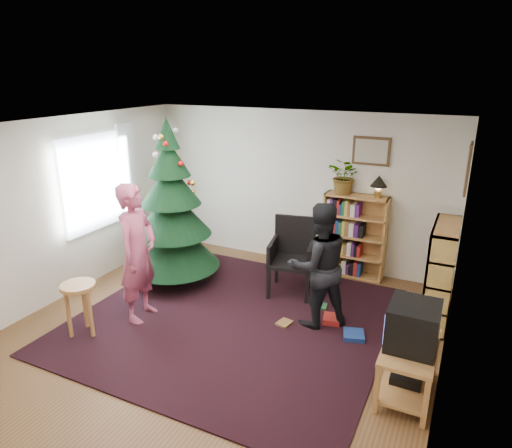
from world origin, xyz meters
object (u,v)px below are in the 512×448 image
at_px(potted_plant, 345,176).
at_px(person_standing, 138,253).
at_px(tv_stand, 408,365).
at_px(bookshelf_right, 440,273).
at_px(table_lamp, 379,183).
at_px(crt_tv, 413,326).
at_px(person_by_chair, 319,266).
at_px(armchair, 295,252).
at_px(stool, 79,296).
at_px(christmas_tree, 172,217).
at_px(picture_back, 371,151).
at_px(picture_right, 468,168).
at_px(bookshelf_back, 354,235).

bearing_deg(potted_plant, person_standing, -128.08).
bearing_deg(tv_stand, bookshelf_right, 85.79).
distance_m(tv_stand, potted_plant, 3.14).
bearing_deg(table_lamp, crt_tv, -70.44).
relative_size(crt_tv, person_by_chair, 0.31).
bearing_deg(person_standing, crt_tv, -98.36).
bearing_deg(table_lamp, armchair, -136.46).
relative_size(stool, table_lamp, 2.05).
distance_m(bookshelf_right, crt_tv, 1.64).
bearing_deg(crt_tv, bookshelf_right, 85.69).
distance_m(christmas_tree, potted_plant, 2.64).
bearing_deg(crt_tv, table_lamp, 109.56).
height_order(picture_back, armchair, picture_back).
relative_size(armchair, table_lamp, 3.29).
xyz_separation_m(tv_stand, stool, (-3.71, -0.61, 0.20)).
bearing_deg(stool, christmas_tree, 85.39).
distance_m(christmas_tree, table_lamp, 3.06).
distance_m(christmas_tree, crt_tv, 3.75).
relative_size(armchair, stool, 1.61).
height_order(potted_plant, table_lamp, potted_plant).
relative_size(picture_right, person_by_chair, 0.37).
relative_size(picture_back, stool, 0.81).
bearing_deg(tv_stand, person_by_chair, 144.56).
bearing_deg(table_lamp, stool, -131.99).
bearing_deg(armchair, bookshelf_back, 43.22).
relative_size(picture_right, stool, 0.88).
height_order(crt_tv, table_lamp, table_lamp).
relative_size(bookshelf_back, stool, 1.91).
xyz_separation_m(christmas_tree, person_by_chair, (2.34, -0.24, -0.23)).
height_order(crt_tv, person_standing, person_standing).
bearing_deg(person_by_chair, stool, -8.91).
bearing_deg(armchair, bookshelf_right, -11.22).
distance_m(tv_stand, person_standing, 3.38).
height_order(bookshelf_back, stool, bookshelf_back).
height_order(bookshelf_right, tv_stand, bookshelf_right).
relative_size(stool, person_by_chair, 0.42).
bearing_deg(person_standing, table_lamp, -52.14).
distance_m(armchair, table_lamp, 1.59).
distance_m(picture_right, bookshelf_right, 1.33).
bearing_deg(person_standing, stool, 142.54).
relative_size(bookshelf_back, armchair, 1.19).
bearing_deg(armchair, potted_plant, 52.69).
relative_size(crt_tv, person_standing, 0.28).
xyz_separation_m(picture_back, crt_tv, (1.07, -2.65, -1.18)).
bearing_deg(crt_tv, person_by_chair, 144.50).
height_order(tv_stand, armchair, armchair).
xyz_separation_m(stool, person_standing, (0.38, 0.65, 0.37)).
relative_size(picture_back, person_standing, 0.31).
bearing_deg(picture_back, person_by_chair, -95.28).
bearing_deg(bookshelf_right, christmas_tree, 97.87).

